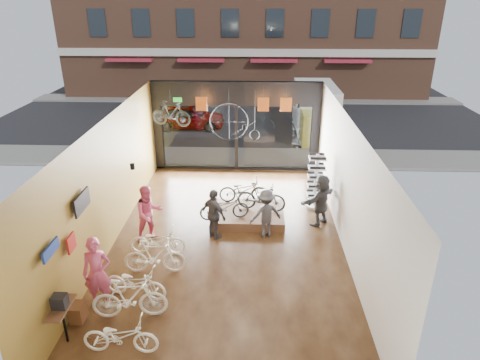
{
  "coord_description": "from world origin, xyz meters",
  "views": [
    {
      "loc": [
        0.81,
        -11.35,
        7.07
      ],
      "look_at": [
        0.33,
        1.4,
        1.47
      ],
      "focal_mm": 32.0,
      "sensor_mm": 36.0,
      "label": 1
    }
  ],
  "objects_px": {
    "penny_farthing": "(237,123)",
    "customer_5": "(321,200)",
    "display_bike_right": "(244,190)",
    "customer_1": "(149,213)",
    "floor_bike_2": "(136,283)",
    "display_bike_left": "(224,207)",
    "hung_bike": "(171,113)",
    "floor_bike_1": "(129,298)",
    "floor_bike_4": "(158,241)",
    "display_bike_mid": "(261,197)",
    "floor_bike_0": "(120,336)",
    "box_truck": "(317,112)",
    "floor_bike_3": "(155,256)",
    "street_car": "(188,116)",
    "customer_3": "(266,213)",
    "sunglasses_rack": "(316,181)",
    "customer_2": "(214,214)",
    "customer_0": "(97,273)",
    "display_platform": "(248,215)"
  },
  "relations": [
    {
      "from": "floor_bike_2",
      "to": "floor_bike_3",
      "type": "xyz_separation_m",
      "value": [
        0.26,
        1.05,
        0.08
      ]
    },
    {
      "from": "floor_bike_1",
      "to": "sunglasses_rack",
      "type": "relative_size",
      "value": 0.88
    },
    {
      "from": "display_bike_left",
      "to": "floor_bike_0",
      "type": "bearing_deg",
      "value": 148.99
    },
    {
      "from": "sunglasses_rack",
      "to": "hung_bike",
      "type": "xyz_separation_m",
      "value": [
        -5.32,
        1.76,
        1.92
      ]
    },
    {
      "from": "display_bike_right",
      "to": "customer_5",
      "type": "relative_size",
      "value": 0.97
    },
    {
      "from": "display_bike_left",
      "to": "floor_bike_3",
      "type": "bearing_deg",
      "value": 133.67
    },
    {
      "from": "display_bike_mid",
      "to": "penny_farthing",
      "type": "xyz_separation_m",
      "value": [
        -0.94,
        2.9,
        1.71
      ]
    },
    {
      "from": "floor_bike_4",
      "to": "display_bike_right",
      "type": "relative_size",
      "value": 0.95
    },
    {
      "from": "floor_bike_2",
      "to": "floor_bike_3",
      "type": "height_order",
      "value": "floor_bike_3"
    },
    {
      "from": "customer_5",
      "to": "floor_bike_4",
      "type": "bearing_deg",
      "value": -25.08
    },
    {
      "from": "sunglasses_rack",
      "to": "customer_1",
      "type": "bearing_deg",
      "value": -145.74
    },
    {
      "from": "display_platform",
      "to": "customer_1",
      "type": "bearing_deg",
      "value": -154.85
    },
    {
      "from": "box_truck",
      "to": "display_platform",
      "type": "distance_m",
      "value": 10.21
    },
    {
      "from": "display_bike_right",
      "to": "customer_0",
      "type": "bearing_deg",
      "value": 144.35
    },
    {
      "from": "display_platform",
      "to": "customer_0",
      "type": "bearing_deg",
      "value": -128.07
    },
    {
      "from": "display_bike_mid",
      "to": "customer_0",
      "type": "xyz_separation_m",
      "value": [
        -3.96,
        -4.59,
        0.14
      ]
    },
    {
      "from": "street_car",
      "to": "floor_bike_3",
      "type": "distance_m",
      "value": 13.71
    },
    {
      "from": "hung_bike",
      "to": "floor_bike_1",
      "type": "bearing_deg",
      "value": -161.91
    },
    {
      "from": "box_truck",
      "to": "customer_5",
      "type": "height_order",
      "value": "box_truck"
    },
    {
      "from": "display_bike_right",
      "to": "customer_1",
      "type": "relative_size",
      "value": 0.95
    },
    {
      "from": "floor_bike_2",
      "to": "display_bike_left",
      "type": "bearing_deg",
      "value": -17.11
    },
    {
      "from": "display_bike_mid",
      "to": "customer_0",
      "type": "relative_size",
      "value": 0.88
    },
    {
      "from": "customer_5",
      "to": "sunglasses_rack",
      "type": "bearing_deg",
      "value": -135.42
    },
    {
      "from": "display_bike_left",
      "to": "hung_bike",
      "type": "xyz_separation_m",
      "value": [
        -2.21,
        3.3,
        2.2
      ]
    },
    {
      "from": "display_platform",
      "to": "customer_1",
      "type": "height_order",
      "value": "customer_1"
    },
    {
      "from": "street_car",
      "to": "customer_3",
      "type": "bearing_deg",
      "value": -160.22
    },
    {
      "from": "display_bike_right",
      "to": "customer_0",
      "type": "xyz_separation_m",
      "value": [
        -3.34,
        -5.2,
        0.19
      ]
    },
    {
      "from": "floor_bike_0",
      "to": "hung_bike",
      "type": "height_order",
      "value": "hung_bike"
    },
    {
      "from": "customer_3",
      "to": "display_bike_right",
      "type": "bearing_deg",
      "value": -89.66
    },
    {
      "from": "box_truck",
      "to": "display_bike_right",
      "type": "height_order",
      "value": "box_truck"
    },
    {
      "from": "floor_bike_3",
      "to": "customer_2",
      "type": "bearing_deg",
      "value": -40.73
    },
    {
      "from": "display_bike_mid",
      "to": "box_truck",
      "type": "bearing_deg",
      "value": -6.85
    },
    {
      "from": "street_car",
      "to": "display_bike_right",
      "type": "relative_size",
      "value": 2.39
    },
    {
      "from": "customer_1",
      "to": "customer_2",
      "type": "bearing_deg",
      "value": -28.48
    },
    {
      "from": "floor_bike_1",
      "to": "display_bike_mid",
      "type": "xyz_separation_m",
      "value": [
        3.12,
        4.98,
        0.26
      ]
    },
    {
      "from": "box_truck",
      "to": "display_bike_right",
      "type": "relative_size",
      "value": 3.69
    },
    {
      "from": "box_truck",
      "to": "floor_bike_1",
      "type": "xyz_separation_m",
      "value": [
        -6.16,
        -14.43,
        -0.71
      ]
    },
    {
      "from": "floor_bike_0",
      "to": "customer_5",
      "type": "height_order",
      "value": "customer_5"
    },
    {
      "from": "display_bike_right",
      "to": "display_bike_mid",
      "type": "bearing_deg",
      "value": -138.03
    },
    {
      "from": "floor_bike_1",
      "to": "floor_bike_0",
      "type": "bearing_deg",
      "value": 179.1
    },
    {
      "from": "customer_1",
      "to": "penny_farthing",
      "type": "xyz_separation_m",
      "value": [
        2.51,
        4.4,
        1.6
      ]
    },
    {
      "from": "sunglasses_rack",
      "to": "floor_bike_4",
      "type": "bearing_deg",
      "value": -137.14
    },
    {
      "from": "penny_farthing",
      "to": "customer_5",
      "type": "bearing_deg",
      "value": -48.24
    },
    {
      "from": "display_bike_right",
      "to": "customer_3",
      "type": "xyz_separation_m",
      "value": [
        0.74,
        -1.8,
        0.06
      ]
    },
    {
      "from": "floor_bike_4",
      "to": "hung_bike",
      "type": "xyz_separation_m",
      "value": [
        -0.36,
        4.94,
        2.5
      ]
    },
    {
      "from": "floor_bike_4",
      "to": "display_bike_right",
      "type": "bearing_deg",
      "value": -39.54
    },
    {
      "from": "customer_3",
      "to": "sunglasses_rack",
      "type": "distance_m",
      "value": 2.74
    },
    {
      "from": "display_bike_mid",
      "to": "display_bike_right",
      "type": "relative_size",
      "value": 0.96
    },
    {
      "from": "floor_bike_3",
      "to": "hung_bike",
      "type": "bearing_deg",
      "value": 2.13
    },
    {
      "from": "floor_bike_3",
      "to": "display_bike_left",
      "type": "height_order",
      "value": "display_bike_left"
    }
  ]
}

